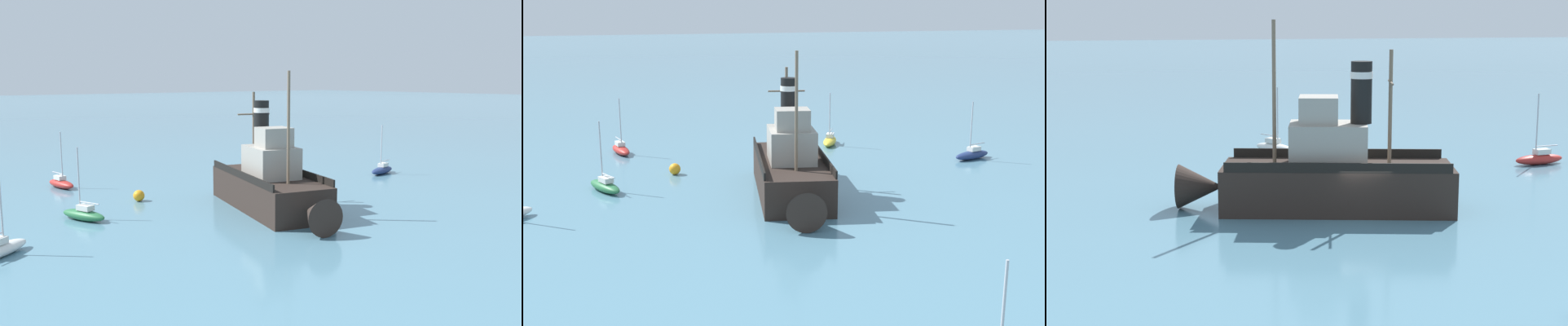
% 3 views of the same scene
% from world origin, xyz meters
% --- Properties ---
extents(ground_plane, '(600.00, 600.00, 0.00)m').
position_xyz_m(ground_plane, '(0.00, 0.00, 0.00)').
color(ground_plane, teal).
extents(old_tugboat, '(7.35, 14.78, 9.90)m').
position_xyz_m(old_tugboat, '(1.84, 1.36, 1.83)').
color(old_tugboat, '#2D231E').
rests_on(old_tugboat, ground).
extents(sailboat_yellow, '(2.94, 3.81, 4.90)m').
position_xyz_m(sailboat_yellow, '(-7.73, -13.31, 0.43)').
color(sailboat_yellow, gold).
rests_on(sailboat_yellow, ground).
extents(sailboat_navy, '(3.95, 1.94, 4.90)m').
position_xyz_m(sailboat_navy, '(-16.50, -3.63, 0.43)').
color(sailboat_navy, navy).
rests_on(sailboat_navy, ground).
extents(sailboat_green, '(2.37, 3.94, 4.90)m').
position_xyz_m(sailboat_green, '(13.57, -4.18, 0.43)').
color(sailboat_green, '#286B3D').
rests_on(sailboat_green, ground).
extents(sailboat_red, '(1.64, 3.92, 4.90)m').
position_xyz_m(sailboat_red, '(11.01, -16.25, 0.43)').
color(sailboat_red, '#B22823').
rests_on(sailboat_red, ground).
extents(mooring_buoy, '(0.88, 0.88, 0.88)m').
position_xyz_m(mooring_buoy, '(8.07, -7.21, 0.44)').
color(mooring_buoy, orange).
rests_on(mooring_buoy, ground).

